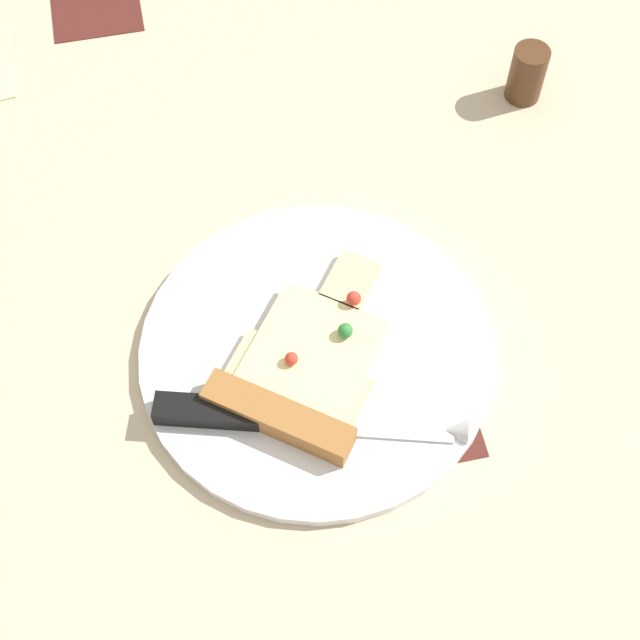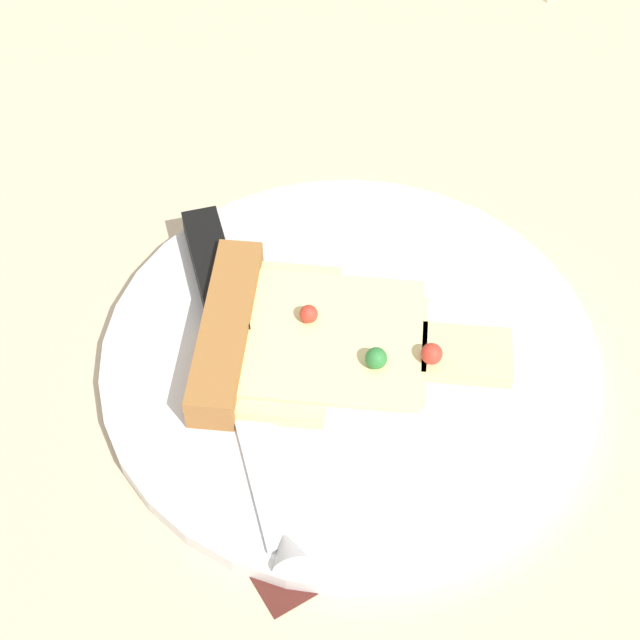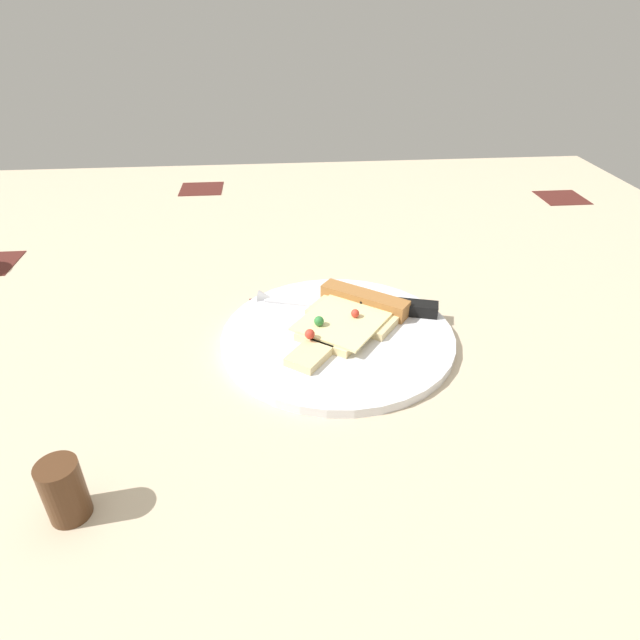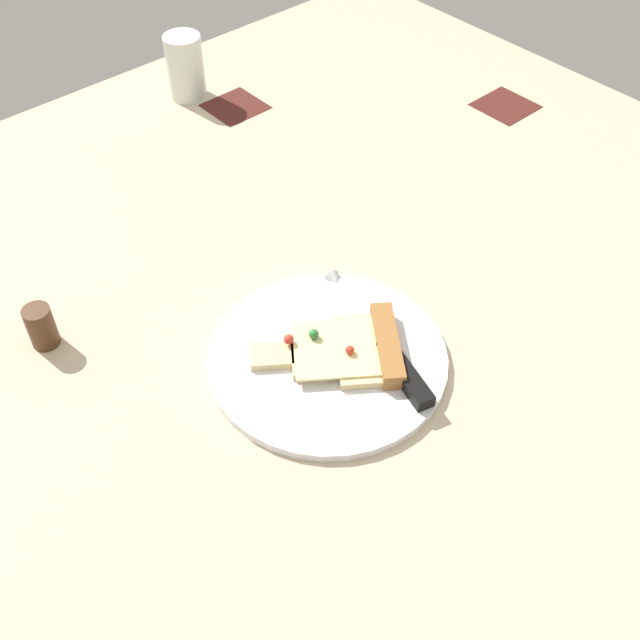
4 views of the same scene
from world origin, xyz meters
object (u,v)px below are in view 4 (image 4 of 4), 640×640
at_px(knife, 385,348).
at_px(drinking_glass, 185,67).
at_px(pepper_shaker, 41,327).
at_px(plate, 328,358).
at_px(pizza_slice, 349,349).

bearing_deg(knife, drinking_glass, 91.35).
bearing_deg(pepper_shaker, plate, 43.24).
bearing_deg(plate, pizza_slice, 53.58).
bearing_deg(drinking_glass, plate, -20.36).
height_order(knife, pepper_shaker, pepper_shaker).
relative_size(drinking_glass, pepper_shaker, 1.93).
bearing_deg(knife, plate, 159.33).
height_order(plate, knife, knife).
distance_m(plate, drinking_glass, 0.65).
xyz_separation_m(plate, drinking_glass, (-0.61, 0.23, 0.05)).
bearing_deg(pizza_slice, plate, 90.41).
bearing_deg(drinking_glass, pepper_shaker, -52.18).
height_order(plate, pepper_shaker, pepper_shaker).
xyz_separation_m(drinking_glass, pepper_shaker, (0.36, -0.46, -0.03)).
relative_size(plate, pepper_shaker, 5.09).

